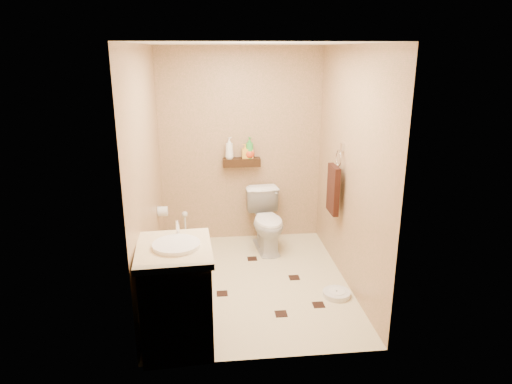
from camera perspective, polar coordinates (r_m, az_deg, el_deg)
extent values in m
plane|color=beige|center=(4.91, -0.62, -11.21)|extent=(2.50, 2.50, 0.00)
cube|color=tan|center=(5.67, -1.89, 5.70)|extent=(2.00, 0.04, 2.40)
cube|color=tan|center=(3.27, 1.42, -3.17)|extent=(2.00, 0.04, 2.40)
cube|color=tan|center=(4.48, -13.52, 2.04)|extent=(0.04, 2.50, 2.40)
cube|color=tan|center=(4.66, 11.68, 2.74)|extent=(0.04, 2.50, 2.40)
cube|color=white|center=(4.31, -0.73, 18.07)|extent=(2.00, 2.50, 0.02)
cube|color=#351E0E|center=(5.63, -1.81, 3.74)|extent=(0.46, 0.14, 0.10)
cube|color=black|center=(4.71, -4.25, -12.54)|extent=(0.11, 0.11, 0.01)
cube|color=black|center=(5.01, 4.80, -10.61)|extent=(0.11, 0.11, 0.01)
cube|color=black|center=(4.39, 3.15, -14.96)|extent=(0.11, 0.11, 0.01)
cube|color=black|center=(5.37, -7.47, -8.68)|extent=(0.11, 0.11, 0.01)
cube|color=black|center=(4.56, 7.82, -13.79)|extent=(0.11, 0.11, 0.01)
cube|color=black|center=(5.40, -0.48, -8.34)|extent=(0.11, 0.11, 0.01)
imported|color=white|center=(5.54, 1.41, -3.64)|extent=(0.47, 0.75, 0.72)
cube|color=brown|center=(3.87, -9.87, -12.98)|extent=(0.58, 0.70, 0.82)
cube|color=beige|center=(3.67, -10.22, -7.13)|extent=(0.63, 0.74, 0.05)
cylinder|color=white|center=(3.66, -9.92, -6.67)|extent=(0.38, 0.38, 0.05)
cylinder|color=silver|center=(3.85, -9.77, -4.35)|extent=(0.03, 0.03, 0.13)
cylinder|color=silver|center=(4.72, 10.03, -12.41)|extent=(0.28, 0.28, 0.05)
cylinder|color=white|center=(4.70, 10.05, -12.12)|extent=(0.16, 0.16, 0.01)
cylinder|color=#175E52|center=(5.84, -8.74, -5.96)|extent=(0.10, 0.10, 0.11)
cylinder|color=silver|center=(5.76, -8.83, -4.12)|extent=(0.02, 0.02, 0.31)
sphere|color=silver|center=(5.71, -8.90, -2.75)|extent=(0.07, 0.07, 0.07)
cube|color=silver|center=(4.85, 10.76, 5.55)|extent=(0.03, 0.06, 0.08)
torus|color=silver|center=(4.86, 10.28, 4.17)|extent=(0.02, 0.19, 0.19)
cube|color=#34150F|center=(4.94, 9.63, 0.32)|extent=(0.06, 0.30, 0.52)
cylinder|color=silver|center=(5.27, -11.58, -2.37)|extent=(0.11, 0.11, 0.11)
cylinder|color=silver|center=(5.25, -12.06, -1.77)|extent=(0.04, 0.02, 0.02)
imported|color=white|center=(5.58, -3.36, 5.51)|extent=(0.14, 0.14, 0.26)
imported|color=yellow|center=(5.60, -1.35, 5.14)|extent=(0.08, 0.08, 0.18)
imported|color=#E4451A|center=(5.61, -0.82, 5.06)|extent=(0.17, 0.17, 0.16)
imported|color=green|center=(5.60, -0.81, 5.57)|extent=(0.14, 0.14, 0.26)
imported|color=#FFA954|center=(5.61, -0.77, 5.08)|extent=(0.08, 0.08, 0.16)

